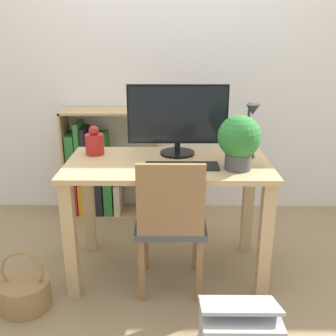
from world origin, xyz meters
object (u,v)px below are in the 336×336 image
(chair, at_px, (171,221))
(storage_box, at_px, (239,333))
(potted_plant, at_px, (239,140))
(desk_lamp, at_px, (250,126))
(keyboard, at_px, (182,166))
(monitor, at_px, (178,117))
(vase, at_px, (95,143))
(bookshelf, at_px, (99,172))
(basket, at_px, (25,292))

(chair, bearing_deg, storage_box, -56.24)
(potted_plant, bearing_deg, desk_lamp, 63.04)
(keyboard, height_order, storage_box, keyboard)
(keyboard, bearing_deg, chair, -119.77)
(chair, bearing_deg, monitor, 84.76)
(vase, bearing_deg, storage_box, -47.23)
(vase, xyz_separation_m, bookshelf, (-0.12, 0.70, -0.44))
(monitor, bearing_deg, bookshelf, 132.72)
(monitor, distance_m, vase, 0.54)
(keyboard, height_order, desk_lamp, desk_lamp)
(vase, height_order, bookshelf, vase)
(basket, bearing_deg, monitor, 32.19)
(potted_plant, distance_m, bookshelf, 1.48)
(vase, distance_m, basket, 0.95)
(desk_lamp, bearing_deg, basket, -161.52)
(vase, distance_m, potted_plant, 0.90)
(monitor, xyz_separation_m, storage_box, (0.28, -0.87, -0.84))
(keyboard, relative_size, storage_box, 1.13)
(vase, relative_size, bookshelf, 0.21)
(bookshelf, bearing_deg, chair, -60.63)
(monitor, distance_m, bookshelf, 1.11)
(desk_lamp, bearing_deg, vase, 173.90)
(monitor, bearing_deg, storage_box, -72.03)
(potted_plant, bearing_deg, keyboard, 175.02)
(keyboard, xyz_separation_m, storage_box, (0.26, -0.61, -0.62))
(desk_lamp, xyz_separation_m, storage_box, (-0.14, -0.77, -0.82))
(monitor, relative_size, storage_box, 1.67)
(potted_plant, bearing_deg, storage_box, -94.81)
(vase, distance_m, desk_lamp, 0.96)
(basket, bearing_deg, chair, 11.59)
(desk_lamp, distance_m, chair, 0.72)
(vase, relative_size, basket, 0.52)
(potted_plant, xyz_separation_m, chair, (-0.37, -0.08, -0.45))
(basket, bearing_deg, vase, 57.69)
(vase, bearing_deg, monitor, 0.98)
(vase, bearing_deg, keyboard, -25.03)
(chair, relative_size, basket, 2.38)
(potted_plant, relative_size, bookshelf, 0.35)
(bookshelf, xyz_separation_m, storage_box, (0.92, -1.56, -0.25))
(vase, relative_size, potted_plant, 0.60)
(desk_lamp, distance_m, storage_box, 1.13)
(chair, bearing_deg, basket, -167.35)
(vase, bearing_deg, basket, -122.31)
(potted_plant, relative_size, basket, 0.87)
(potted_plant, bearing_deg, basket, -168.18)
(chair, relative_size, bookshelf, 0.94)
(chair, xyz_separation_m, basket, (-0.81, -0.17, -0.36))
(storage_box, bearing_deg, monitor, 107.97)
(monitor, xyz_separation_m, vase, (-0.52, -0.01, -0.16))
(storage_box, bearing_deg, chair, 122.69)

